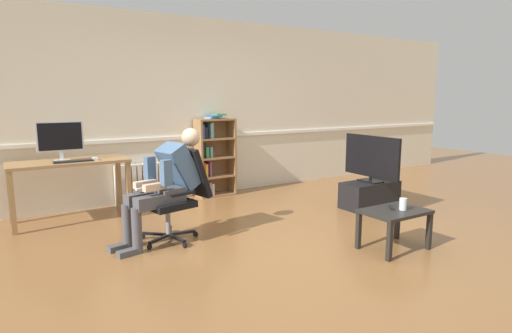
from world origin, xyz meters
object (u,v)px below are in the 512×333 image
imac_monitor (60,138)px  radiator (142,184)px  tv_stand (370,194)px  tv_screen (371,158)px  spare_remote (392,208)px  person_seated (165,182)px  computer_desk (69,169)px  bookshelf (212,157)px  office_chair (179,191)px  coffee_table (395,216)px  computer_mouse (95,159)px  drinking_glass (403,204)px  keyboard (73,161)px

imac_monitor → radiator: size_ratio=0.70×
tv_stand → tv_screen: 0.52m
tv_screen → spare_remote: (-1.03, -1.24, -0.28)m
person_seated → imac_monitor: bearing=-162.8°
computer_desk → bookshelf: size_ratio=1.08×
office_chair → coffee_table: 2.26m
computer_mouse → drinking_glass: 3.63m
computer_desk → drinking_glass: computer_desk is taller
person_seated → tv_screen: bearing=75.3°
person_seated → drinking_glass: (1.93, -1.49, -0.18)m
radiator → office_chair: office_chair is taller
tv_screen → coffee_table: size_ratio=1.51×
spare_remote → imac_monitor: bearing=173.1°
keyboard → drinking_glass: bearing=-45.8°
computer_desk → bookshelf: bookshelf is taller
bookshelf → imac_monitor: bearing=-174.3°
drinking_glass → office_chair: bearing=139.4°
radiator → coffee_table: 3.57m
keyboard → radiator: keyboard is taller
imac_monitor → office_chair: (0.95, -1.41, -0.51)m
computer_desk → spare_remote: computer_desk is taller
person_seated → drinking_glass: person_seated is taller
keyboard → person_seated: person_seated is taller
radiator → person_seated: (-0.28, -1.75, 0.35)m
imac_monitor → person_seated: size_ratio=0.45×
bookshelf → tv_screen: size_ratio=1.30×
bookshelf → tv_screen: bookshelf is taller
tv_screen → keyboard: bearing=70.7°
office_chair → spare_remote: 2.23m
spare_remote → bookshelf: bearing=139.3°
imac_monitor → spare_remote: size_ratio=3.58×
bookshelf → keyboard: bearing=-168.2°
keyboard → coffee_table: bearing=-46.1°
office_chair → tv_screen: size_ratio=1.01×
imac_monitor → person_seated: imac_monitor is taller
radiator → tv_screen: 3.27m
computer_desk → imac_monitor: bearing=130.9°
bookshelf → drinking_glass: size_ratio=10.59×
coffee_table → office_chair: bearing=139.1°
radiator → spare_remote: (1.60, -3.14, 0.13)m
tv_stand → coffee_table: coffee_table is taller
keyboard → spare_remote: (2.58, -2.61, -0.35)m
radiator → imac_monitor: bearing=-163.8°
person_seated → spare_remote: bearing=41.7°
computer_mouse → spare_remote: 3.53m
bookshelf → coffee_table: bearing=-80.8°
person_seated → bookshelf: bearing=128.8°
tv_screen → spare_remote: size_ratio=6.51×
imac_monitor → spare_remote: 3.94m
keyboard → office_chair: 1.49m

